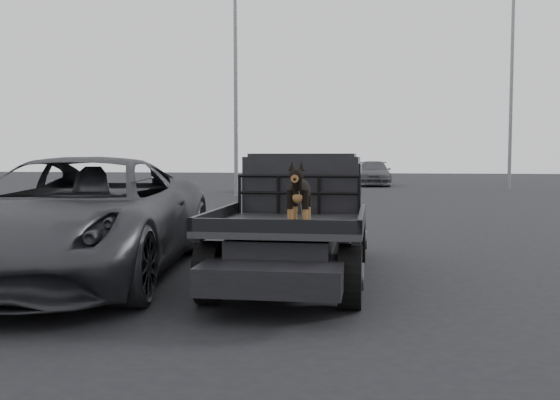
# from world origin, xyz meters

# --- Properties ---
(ground) EXTENTS (120.00, 120.00, 0.00)m
(ground) POSITION_xyz_m (0.00, 0.00, 0.00)
(ground) COLOR black
(ground) RESTS_ON ground
(flatbed_ute) EXTENTS (2.00, 5.40, 0.92)m
(flatbed_ute) POSITION_xyz_m (-0.22, 2.21, 0.46)
(flatbed_ute) COLOR black
(flatbed_ute) RESTS_ON ground
(ute_cab) EXTENTS (1.72, 1.30, 0.88)m
(ute_cab) POSITION_xyz_m (-0.22, 3.16, 1.36)
(ute_cab) COLOR black
(ute_cab) RESTS_ON flatbed_ute
(headache_rack) EXTENTS (1.80, 0.08, 0.55)m
(headache_rack) POSITION_xyz_m (-0.22, 2.41, 1.20)
(headache_rack) COLOR black
(headache_rack) RESTS_ON flatbed_ute
(dog) EXTENTS (0.32, 0.60, 0.74)m
(dog) POSITION_xyz_m (0.00, 0.69, 1.29)
(dog) COLOR black
(dog) RESTS_ON flatbed_ute
(parked_suv) EXTENTS (3.65, 6.61, 1.75)m
(parked_suv) POSITION_xyz_m (-3.34, 1.84, 0.88)
(parked_suv) COLOR #323337
(parked_suv) RESTS_ON ground
(distant_car_a) EXTENTS (2.51, 4.72, 1.48)m
(distant_car_a) POSITION_xyz_m (-2.92, 24.54, 0.74)
(distant_car_a) COLOR #515056
(distant_car_a) RESTS_ON ground
(distant_car_b) EXTENTS (2.16, 5.11, 1.47)m
(distant_car_b) POSITION_xyz_m (0.84, 31.61, 0.73)
(distant_car_b) COLOR #4D4C52
(distant_car_b) RESTS_ON ground
(floodlight_near) EXTENTS (1.08, 0.28, 15.49)m
(floodlight_near) POSITION_xyz_m (-5.20, 20.58, 8.35)
(floodlight_near) COLOR slate
(floodlight_near) RESTS_ON ground
(floodlight_mid) EXTENTS (1.08, 0.28, 12.16)m
(floodlight_mid) POSITION_xyz_m (7.92, 27.57, 6.67)
(floodlight_mid) COLOR slate
(floodlight_mid) RESTS_ON ground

